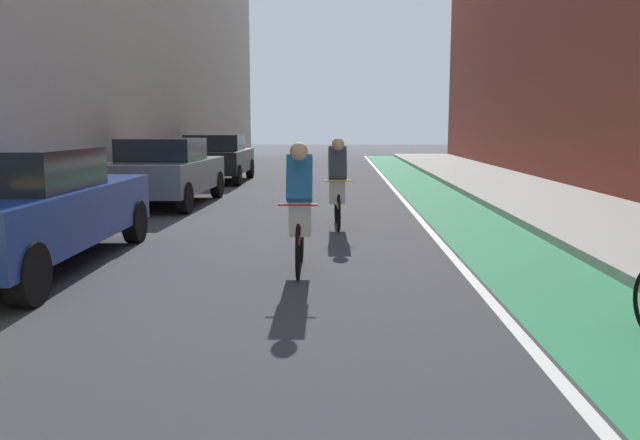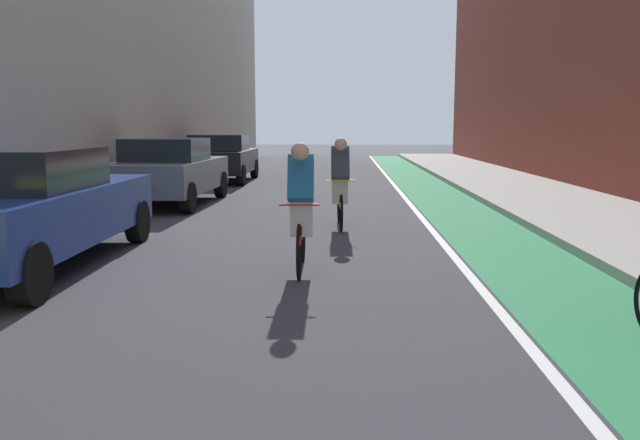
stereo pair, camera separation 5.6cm
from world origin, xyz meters
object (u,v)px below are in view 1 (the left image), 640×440
Objects in this scene: parked_sedan_blue at (24,207)px; parked_sedan_gray at (165,171)px; cyclist_trailing at (300,207)px; cyclist_far at (337,182)px; parked_sedan_black at (216,158)px.

parked_sedan_blue is 6.79m from parked_sedan_gray.
cyclist_trailing reaches higher than parked_sedan_blue.
parked_sedan_blue is 5.35m from cyclist_far.
cyclist_trailing is (3.51, 0.02, 0.02)m from parked_sedan_blue.
parked_sedan_gray is at bearing 141.11° from cyclist_far.
cyclist_far reaches higher than parked_sedan_gray.
parked_sedan_blue is 2.82× the size of cyclist_far.
parked_sedan_gray is 1.01× the size of parked_sedan_black.
parked_sedan_gray is at bearing -90.02° from parked_sedan_black.
cyclist_trailing reaches higher than parked_sedan_black.
cyclist_far is at bearing -67.33° from parked_sedan_black.
parked_sedan_gray is 2.51× the size of cyclist_far.
cyclist_trailing is at bearing -74.99° from parked_sedan_black.
cyclist_trailing is at bearing -62.61° from parked_sedan_gray.
cyclist_far is (3.97, 3.59, 0.02)m from parked_sedan_blue.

